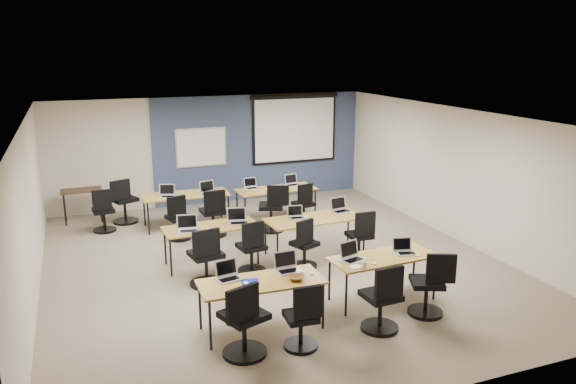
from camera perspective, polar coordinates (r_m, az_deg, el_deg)
name	(u,v)px	position (r m, az deg, el deg)	size (l,w,h in m)	color
floor	(273,262)	(10.50, -1.54, -7.16)	(8.00, 9.00, 0.02)	#6B6354
ceiling	(272,117)	(9.82, -1.65, 7.63)	(8.00, 9.00, 0.02)	white
wall_back	(212,150)	(14.30, -7.69, 4.24)	(8.00, 0.04, 2.70)	beige
wall_front	(414,291)	(6.25, 12.65, -9.77)	(8.00, 0.04, 2.70)	beige
wall_left	(29,216)	(9.56, -24.82, -2.20)	(0.04, 9.00, 2.70)	beige
wall_right	(456,174)	(11.98, 16.74, 1.74)	(0.04, 9.00, 2.70)	beige
blue_accent_panel	(260,147)	(14.60, -2.88, 4.57)	(5.50, 0.04, 2.70)	#3D5977
whiteboard	(201,147)	(14.14, -8.82, 4.50)	(1.28, 0.03, 0.98)	silver
projector_screen	(295,125)	(14.78, 0.69, 6.82)	(2.40, 0.10, 1.82)	black
training_table_front_left	(261,284)	(7.92, -2.73, -9.32)	(1.74, 0.73, 0.73)	brown
training_table_front_right	(383,259)	(8.90, 9.63, -6.76)	(1.67, 0.70, 0.73)	#8D5F39
training_table_mid_left	(211,229)	(10.28, -7.83, -3.72)	(1.71, 0.71, 0.73)	brown
training_table_mid_right	(315,220)	(10.68, 2.76, -2.86)	(1.89, 0.79, 0.73)	#9C5E29
training_table_back_left	(186,196)	(12.57, -10.34, -0.40)	(1.87, 0.78, 0.73)	olive
training_table_back_right	(276,191)	(12.83, -1.22, 0.13)	(1.81, 0.75, 0.73)	#AA794B
laptop_0	(228,274)	(7.98, -6.12, -8.33)	(0.33, 0.28, 0.25)	silver
mouse_0	(246,283)	(7.81, -4.28, -9.21)	(0.07, 0.11, 0.04)	white
task_chair_0	(244,325)	(7.37, -4.50, -13.37)	(0.60, 0.58, 1.05)	black
laptop_1	(287,266)	(8.21, -0.05, -7.54)	(0.35, 0.30, 0.27)	silver
mouse_1	(312,273)	(8.12, 2.45, -8.24)	(0.06, 0.09, 0.03)	white
task_chair_1	(303,322)	(7.54, 1.49, -13.09)	(0.46, 0.46, 0.95)	black
laptop_2	(352,256)	(8.66, 6.48, -6.43)	(0.35, 0.30, 0.27)	#A7A7AB
mouse_2	(375,263)	(8.55, 8.79, -7.18)	(0.07, 0.11, 0.04)	white
task_chair_2	(382,303)	(8.07, 9.56, -11.09)	(0.54, 0.54, 1.02)	black
laptop_3	(404,250)	(9.06, 11.75, -5.75)	(0.30, 0.26, 0.23)	#B4B4B5
mouse_3	(418,255)	(9.01, 13.03, -6.26)	(0.06, 0.09, 0.03)	white
task_chair_3	(430,289)	(8.66, 14.21, -9.53)	(0.56, 0.53, 1.01)	black
laptop_4	(188,227)	(10.06, -10.10, -3.53)	(0.36, 0.31, 0.27)	#B1B1B7
mouse_4	(208,229)	(10.09, -8.09, -3.74)	(0.06, 0.09, 0.03)	white
task_chair_4	(206,261)	(9.46, -8.30, -7.00)	(0.57, 0.57, 1.04)	black
laptop_5	(238,219)	(10.39, -5.11, -2.79)	(0.35, 0.30, 0.27)	silver
mouse_5	(257,223)	(10.33, -3.16, -3.17)	(0.06, 0.09, 0.03)	white
task_chair_5	(252,252)	(9.90, -3.68, -6.05)	(0.50, 0.50, 0.98)	black
laptop_6	(296,215)	(10.64, 0.86, -2.35)	(0.30, 0.25, 0.23)	#B8B9C1
mouse_6	(305,218)	(10.64, 1.70, -2.61)	(0.06, 0.10, 0.03)	white
task_chair_6	(305,248)	(10.11, 1.69, -5.68)	(0.49, 0.46, 0.95)	black
laptop_7	(340,208)	(11.11, 5.33, -1.63)	(0.35, 0.30, 0.27)	silver
mouse_7	(352,213)	(10.99, 6.54, -2.13)	(0.07, 0.10, 0.04)	white
task_chair_7	(361,240)	(10.57, 7.39, -4.81)	(0.49, 0.49, 0.97)	black
laptop_8	(168,194)	(12.42, -12.11, -0.16)	(0.34, 0.29, 0.26)	silver
mouse_8	(176,197)	(12.33, -11.27, -0.48)	(0.06, 0.09, 0.03)	white
task_chair_8	(178,221)	(11.77, -11.10, -2.93)	(0.50, 0.49, 0.97)	black
laptop_9	(208,191)	(12.51, -8.13, 0.14)	(0.36, 0.31, 0.27)	#A0A0AA
mouse_9	(220,193)	(12.49, -6.93, -0.11)	(0.06, 0.09, 0.03)	white
task_chair_9	(214,217)	(11.87, -7.57, -2.49)	(0.55, 0.55, 1.03)	black
laptop_10	(251,186)	(12.89, -3.76, 0.65)	(0.30, 0.26, 0.23)	silver
mouse_10	(267,189)	(12.75, -2.19, 0.30)	(0.05, 0.09, 0.03)	white
task_chair_10	(273,212)	(12.08, -1.57, -2.01)	(0.61, 0.58, 1.05)	black
laptop_11	(292,182)	(13.16, 0.43, 0.98)	(0.32, 0.28, 0.25)	silver
mouse_11	(302,186)	(13.05, 1.42, 0.64)	(0.06, 0.09, 0.03)	white
task_chair_11	(304,207)	(12.60, 1.64, -1.53)	(0.47, 0.47, 0.95)	black
blue_mousepad	(250,281)	(7.88, -3.88, -9.05)	(0.24, 0.20, 0.01)	navy
snack_bowl	(296,278)	(7.92, 0.86, -8.69)	(0.26, 0.26, 0.06)	#985729
snack_plate	(355,267)	(8.41, 6.86, -7.55)	(0.17, 0.17, 0.01)	white
coffee_cup	(365,265)	(8.39, 7.80, -7.32)	(0.08, 0.08, 0.07)	white
utility_table	(82,194)	(13.52, -20.23, -0.18)	(0.89, 0.49, 0.75)	#312313
spare_chair_a	(124,205)	(13.15, -16.33, -1.25)	(0.60, 0.57, 1.04)	black
spare_chair_b	(104,214)	(12.66, -18.23, -2.16)	(0.49, 0.49, 0.97)	black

